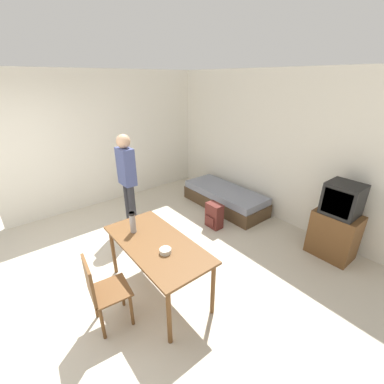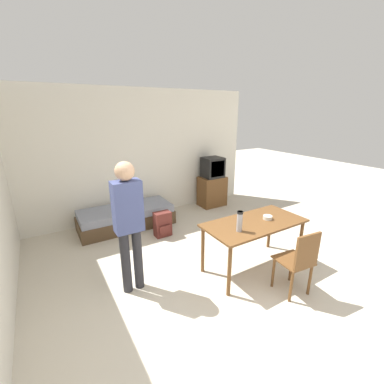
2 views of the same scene
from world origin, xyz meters
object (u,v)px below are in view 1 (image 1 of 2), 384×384
daybed (225,198)px  mate_bowl (165,251)px  dining_table (157,248)px  tv (336,224)px  person_standing (127,176)px  backpack (214,216)px  wooden_chair (101,290)px  thermos_flask (133,221)px

daybed → mate_bowl: 2.82m
dining_table → mate_bowl: 0.26m
tv → person_standing: bearing=-143.2°
tv → backpack: 1.95m
daybed → person_standing: 2.13m
dining_table → backpack: 1.82m
dining_table → wooden_chair: 0.75m
daybed → dining_table: (1.15, -2.36, 0.46)m
wooden_chair → person_standing: (-1.73, 1.18, 0.50)m
tv → mate_bowl: bearing=-107.8°
wooden_chair → backpack: (-0.76, 2.35, -0.27)m
backpack → mate_bowl: bearing=-60.6°
thermos_flask → mate_bowl: size_ratio=2.12×
daybed → tv: (2.18, 0.11, 0.35)m
mate_bowl → dining_table: bearing=174.0°
wooden_chair → tv: bearing=73.1°
dining_table → wooden_chair: size_ratio=1.65×
wooden_chair → thermos_flask: size_ratio=3.23×
daybed → wooden_chair: 3.33m
wooden_chair → mate_bowl: wooden_chair is taller
tv → dining_table: 2.68m
tv → thermos_flask: 2.96m
dining_table → thermos_flask: 0.46m
dining_table → backpack: size_ratio=3.15×
person_standing → backpack: size_ratio=3.65×
daybed → mate_bowl: mate_bowl is taller
tv → thermos_flask: tv is taller
wooden_chair → mate_bowl: size_ratio=6.83×
thermos_flask → backpack: (-0.32, 1.73, -0.67)m
mate_bowl → person_standing: bearing=165.8°
wooden_chair → thermos_flask: 0.86m
dining_table → person_standing: size_ratio=0.87×
dining_table → wooden_chair: wooden_chair is taller
daybed → dining_table: size_ratio=1.24×
daybed → tv: bearing=2.9°
thermos_flask → mate_bowl: (0.61, 0.08, -0.13)m
wooden_chair → backpack: wooden_chair is taller
tv → thermos_flask: bearing=-118.8°
dining_table → wooden_chair: (0.06, -0.73, -0.16)m
dining_table → backpack: bearing=113.2°
daybed → thermos_flask: thermos_flask is taller
thermos_flask → daybed: bearing=107.4°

